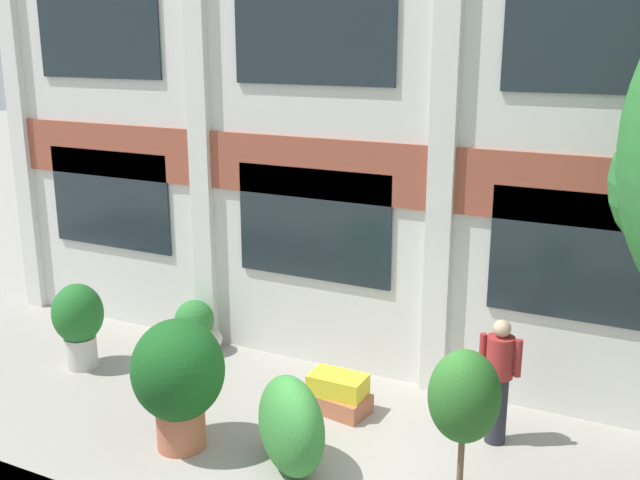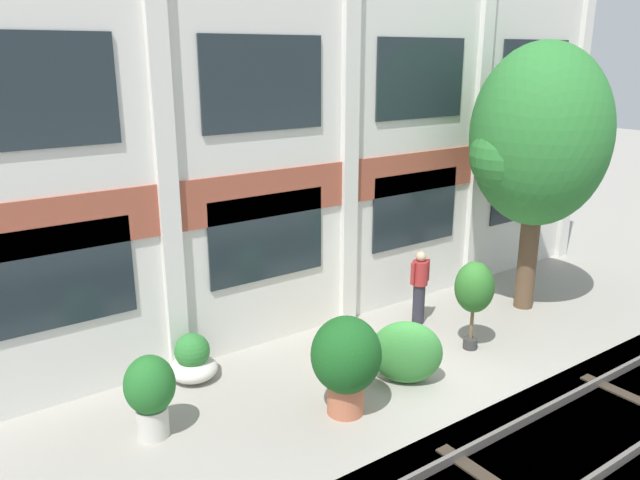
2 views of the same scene
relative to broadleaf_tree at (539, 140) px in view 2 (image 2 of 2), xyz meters
The scene contains 11 objects.
ground_plane 5.52m from the broadleaf_tree, 165.72° to the right, with size 80.00×80.00×0.00m, color #9E998E.
apartment_facade 4.34m from the broadleaf_tree, 151.51° to the left, with size 16.16×0.64×7.38m.
rail_tracks 6.71m from the broadleaf_tree, 135.09° to the right, with size 23.80×2.80×0.43m.
broadleaf_tree is the anchor object (origin of this frame).
potted_plant_square_trough 6.01m from the broadleaf_tree, behind, with size 0.91×0.63×0.54m.
potted_plant_wide_bowl 8.57m from the broadleaf_tree, behind, with size 0.88×0.88×0.88m.
potted_plant_terracotta_small 3.80m from the broadleaf_tree, 164.28° to the right, with size 0.77×0.77×1.82m.
potted_plant_stone_basin 6.87m from the broadleaf_tree, 169.54° to the right, with size 1.15×1.15×1.68m.
potted_plant_glazed_jar 9.47m from the broadleaf_tree, behind, with size 0.78×0.78×1.34m.
resident_by_doorway 4.07m from the broadleaf_tree, 163.98° to the left, with size 0.53×0.34×1.64m.
topiary_hedge 5.77m from the broadleaf_tree, 168.22° to the right, with size 1.29×0.70×1.16m, color #388438.
Camera 2 is at (-7.90, -7.27, 5.69)m, focal length 35.00 mm.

